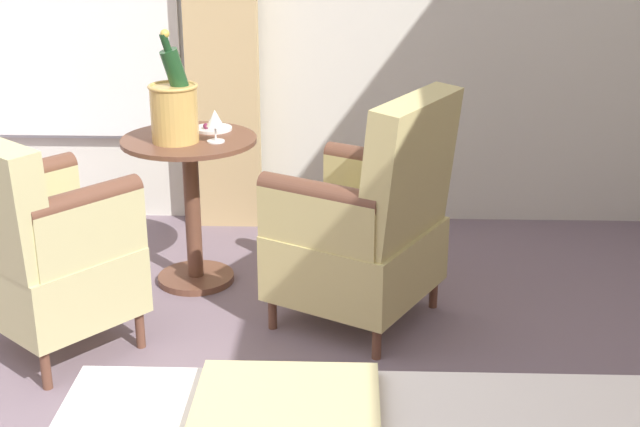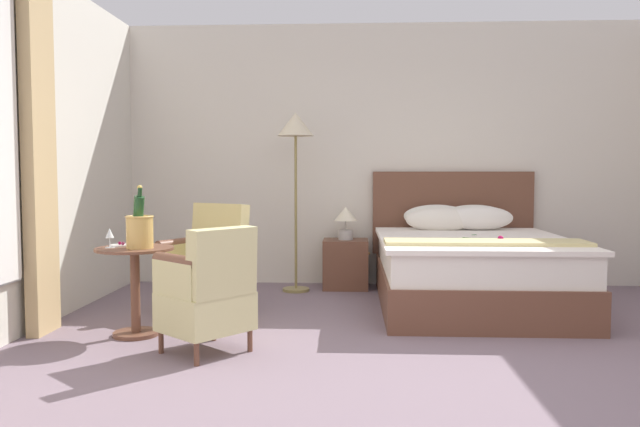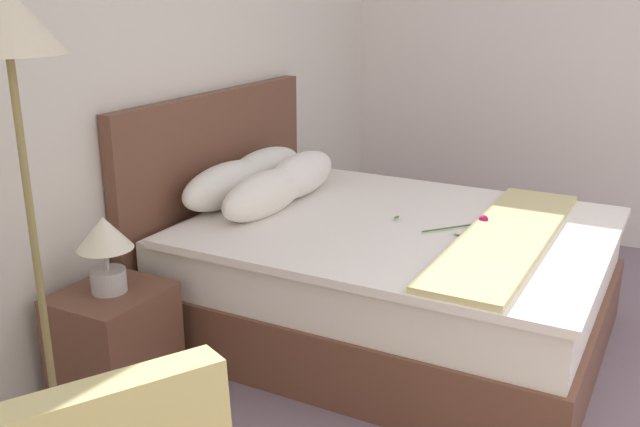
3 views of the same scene
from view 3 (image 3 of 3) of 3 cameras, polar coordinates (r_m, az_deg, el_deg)
wall_headboard_side at (r=3.64m, az=-17.12°, el=10.77°), size 5.78×0.12×2.86m
bed at (r=3.88m, az=4.45°, el=-4.30°), size 1.73×2.24×1.25m
nightstand at (r=3.45m, az=-16.09°, el=-9.96°), size 0.50×0.42×0.52m
bedside_lamp at (r=3.26m, az=-16.82°, el=-2.33°), size 0.25×0.25×0.35m
floor_lamp_brass at (r=2.60m, az=-23.55°, el=11.25°), size 0.38×0.38×1.85m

